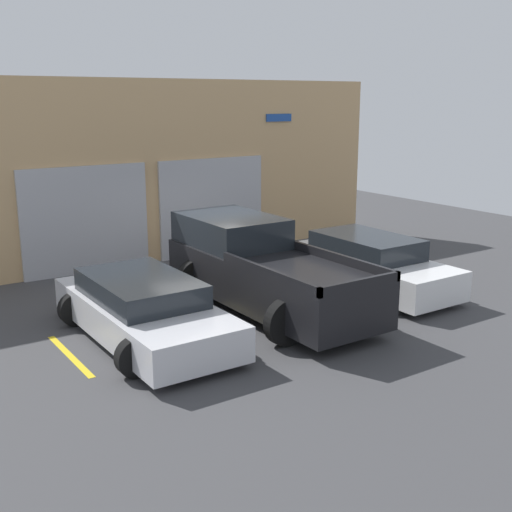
{
  "coord_description": "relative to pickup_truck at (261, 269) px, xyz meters",
  "views": [
    {
      "loc": [
        -7.41,
        -12.64,
        4.39
      ],
      "look_at": [
        0.0,
        -1.68,
        1.1
      ],
      "focal_mm": 45.0,
      "sensor_mm": 36.0,
      "label": 1
    }
  ],
  "objects": [
    {
      "name": "sedan_side",
      "position": [
        -2.84,
        -0.28,
        -0.29
      ],
      "size": [
        2.28,
        4.66,
        1.19
      ],
      "color": "silver",
      "rests_on": "ground"
    },
    {
      "name": "parking_stripe_right",
      "position": [
        4.26,
        -0.31,
        -0.86
      ],
      "size": [
        0.12,
        2.2,
        0.01
      ],
      "primitive_type": "cube",
      "color": "gold",
      "rests_on": "ground"
    },
    {
      "name": "ground_plane",
      "position": [
        0.0,
        1.88,
        -0.86
      ],
      "size": [
        28.0,
        28.0,
        0.0
      ],
      "primitive_type": "plane",
      "color": "#3D3D3F"
    },
    {
      "name": "pickup_truck",
      "position": [
        0.0,
        0.0,
        0.0
      ],
      "size": [
        2.54,
        5.49,
        1.82
      ],
      "color": "black",
      "rests_on": "ground"
    },
    {
      "name": "shophouse_building",
      "position": [
        -0.01,
        5.17,
        1.53
      ],
      "size": [
        14.41,
        0.68,
        4.86
      ],
      "color": "tan",
      "rests_on": "ground"
    },
    {
      "name": "parking_stripe_centre",
      "position": [
        1.42,
        -0.31,
        -0.86
      ],
      "size": [
        0.12,
        2.2,
        0.01
      ],
      "primitive_type": "cube",
      "color": "gold",
      "rests_on": "ground"
    },
    {
      "name": "parking_stripe_far_left",
      "position": [
        -4.26,
        -0.31,
        -0.86
      ],
      "size": [
        0.12,
        2.2,
        0.01
      ],
      "primitive_type": "cube",
      "color": "gold",
      "rests_on": "ground"
    },
    {
      "name": "sedan_white",
      "position": [
        2.84,
        -0.28,
        -0.26
      ],
      "size": [
        2.14,
        4.42,
        1.28
      ],
      "color": "white",
      "rests_on": "ground"
    },
    {
      "name": "parking_stripe_left",
      "position": [
        -1.42,
        -0.31,
        -0.86
      ],
      "size": [
        0.12,
        2.2,
        0.01
      ],
      "primitive_type": "cube",
      "color": "gold",
      "rests_on": "ground"
    }
  ]
}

